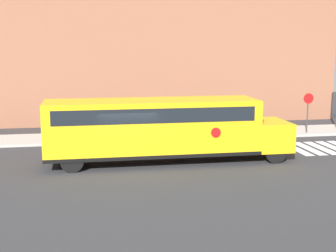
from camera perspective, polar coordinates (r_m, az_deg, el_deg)
The scene contains 6 objects.
ground_plane at distance 21.04m, azimuth -4.96°, elevation -4.90°, with size 60.00×60.00×0.00m, color #333335.
sidewalk_strip at distance 27.34m, azimuth -6.19°, elevation -1.34°, with size 44.00×3.00×0.15m.
building_backdrop at distance 33.33m, azimuth -7.17°, elevation 10.68°, with size 32.00×4.00×11.78m.
crosswalk_stripes at distance 25.93m, azimuth 18.16°, elevation -2.55°, with size 3.30×3.20×0.01m.
school_bus at distance 21.36m, azimuth -0.93°, elevation -0.02°, with size 11.25×2.57×2.90m.
stop_sign at distance 29.09m, azimuth 16.69°, elevation 2.10°, with size 0.63×0.10×2.54m.
Camera 1 is at (-1.76, -20.28, 5.31)m, focal length 50.00 mm.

